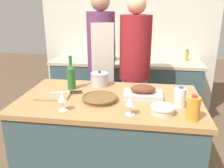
{
  "coord_description": "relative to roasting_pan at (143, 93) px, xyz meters",
  "views": [
    {
      "loc": [
        0.29,
        -1.84,
        1.67
      ],
      "look_at": [
        0.0,
        0.13,
        0.99
      ],
      "focal_mm": 38.0,
      "sensor_mm": 36.0,
      "label": 1
    }
  ],
  "objects": [
    {
      "name": "kitchen_island",
      "position": [
        -0.28,
        -0.05,
        -0.5
      ],
      "size": [
        1.52,
        0.88,
        0.91
      ],
      "color": "#3D565B",
      "rests_on": "ground_plane"
    },
    {
      "name": "back_counter",
      "position": [
        -0.28,
        1.48,
        -0.51
      ],
      "size": [
        2.17,
        0.6,
        0.89
      ],
      "color": "#3D565B",
      "rests_on": "ground_plane"
    },
    {
      "name": "condiment_bottle_short",
      "position": [
        -0.22,
        1.6,
        0.03
      ],
      "size": [
        0.07,
        0.07,
        0.2
      ],
      "color": "#B28E2D",
      "rests_on": "back_counter"
    },
    {
      "name": "juice_jug",
      "position": [
        0.35,
        -0.36,
        0.04
      ],
      "size": [
        0.09,
        0.09,
        0.18
      ],
      "color": "orange",
      "rests_on": "kitchen_island"
    },
    {
      "name": "person_cook_aproned",
      "position": [
        -0.51,
        0.78,
        0.05
      ],
      "size": [
        0.33,
        0.35,
        1.8
      ],
      "rotation": [
        0.0,
        0.0,
        0.31
      ],
      "color": "beige",
      "rests_on": "ground_plane"
    },
    {
      "name": "mixing_bowl",
      "position": [
        0.15,
        -0.29,
        -0.01
      ],
      "size": [
        0.18,
        0.18,
        0.06
      ],
      "color": "beige",
      "rests_on": "kitchen_island"
    },
    {
      "name": "person_cook_guest",
      "position": [
        -0.11,
        0.77,
        0.02
      ],
      "size": [
        0.35,
        0.35,
        1.77
      ],
      "rotation": [
        0.0,
        0.0,
        0.09
      ],
      "color": "beige",
      "rests_on": "ground_plane"
    },
    {
      "name": "roasting_pan",
      "position": [
        0.0,
        0.0,
        0.0
      ],
      "size": [
        0.33,
        0.22,
        0.11
      ],
      "color": "#BCBCC1",
      "rests_on": "kitchen_island"
    },
    {
      "name": "wine_bottle_green",
      "position": [
        -0.66,
        0.12,
        0.08
      ],
      "size": [
        0.08,
        0.08,
        0.31
      ],
      "color": "#28662D",
      "rests_on": "kitchen_island"
    },
    {
      "name": "wine_glass_left",
      "position": [
        -0.08,
        -0.35,
        0.05
      ],
      "size": [
        0.07,
        0.07,
        0.13
      ],
      "color": "silver",
      "rests_on": "kitchen_island"
    },
    {
      "name": "back_wall",
      "position": [
        -0.28,
        1.83,
        0.32
      ],
      "size": [
        2.67,
        0.1,
        2.55
      ],
      "color": "silver",
      "rests_on": "ground_plane"
    },
    {
      "name": "stand_mixer",
      "position": [
        -0.52,
        1.45,
        0.07
      ],
      "size": [
        0.18,
        0.14,
        0.32
      ],
      "color": "#333842",
      "rests_on": "back_counter"
    },
    {
      "name": "milk_jug",
      "position": [
        0.28,
        -0.15,
        0.03
      ],
      "size": [
        0.09,
        0.09,
        0.17
      ],
      "color": "white",
      "rests_on": "kitchen_island"
    },
    {
      "name": "knife_chef",
      "position": [
        -0.66,
        -0.02,
        -0.02
      ],
      "size": [
        0.28,
        0.11,
        0.01
      ],
      "color": "#B7B7BC",
      "rests_on": "cutting_board"
    },
    {
      "name": "condiment_bottle_tall",
      "position": [
        0.59,
        1.58,
        0.01
      ],
      "size": [
        0.05,
        0.05,
        0.17
      ],
      "color": "#B28E2D",
      "rests_on": "back_counter"
    },
    {
      "name": "stock_pot",
      "position": [
        -0.42,
        0.25,
        0.02
      ],
      "size": [
        0.17,
        0.17,
        0.15
      ],
      "color": "#B7B7BC",
      "rests_on": "kitchen_island"
    },
    {
      "name": "condiment_bottle_extra",
      "position": [
        -0.31,
        1.6,
        0.02
      ],
      "size": [
        0.06,
        0.06,
        0.19
      ],
      "color": "#234C28",
      "rests_on": "back_counter"
    },
    {
      "name": "wine_glass_right",
      "position": [
        -0.58,
        -0.35,
        0.06
      ],
      "size": [
        0.07,
        0.07,
        0.14
      ],
      "color": "silver",
      "rests_on": "kitchen_island"
    },
    {
      "name": "cutting_board",
      "position": [
        -0.75,
        -0.11,
        -0.03
      ],
      "size": [
        0.28,
        0.2,
        0.02
      ],
      "color": "#AD7F51",
      "rests_on": "kitchen_island"
    },
    {
      "name": "wicker_basket",
      "position": [
        -0.35,
        -0.13,
        -0.02
      ],
      "size": [
        0.29,
        0.29,
        0.04
      ],
      "color": "brown",
      "rests_on": "kitchen_island"
    }
  ]
}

